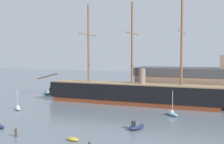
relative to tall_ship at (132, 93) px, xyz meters
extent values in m
cube|color=brown|center=(0.00, 0.00, -2.62)|extent=(49.84, 8.58, 1.29)
cube|color=black|center=(0.00, 0.00, 0.34)|extent=(51.92, 8.93, 4.62)
ellipsoid|color=black|center=(-23.80, -0.54, -0.30)|extent=(9.47, 7.20, 5.91)
ellipsoid|color=black|center=(23.80, 0.54, -0.30)|extent=(9.47, 7.20, 5.91)
cube|color=#9E7F5B|center=(0.00, 0.00, 2.79)|extent=(50.87, 8.29, 0.28)
cylinder|color=brown|center=(-14.23, -0.32, 14.67)|extent=(0.65, 0.65, 24.03)
cylinder|color=brown|center=(-14.23, -0.32, 17.55)|extent=(0.54, 12.42, 0.26)
cylinder|color=brown|center=(0.00, 0.00, 14.67)|extent=(0.65, 0.65, 24.03)
cylinder|color=brown|center=(0.00, 0.00, 17.55)|extent=(0.54, 12.42, 0.26)
cylinder|color=brown|center=(14.23, 0.32, 14.67)|extent=(0.65, 0.65, 24.03)
cylinder|color=brown|center=(14.23, 0.32, 17.55)|extent=(0.54, 12.42, 0.26)
cylinder|color=brown|center=(-29.61, -0.67, 4.15)|extent=(8.19, 0.65, 2.46)
cylinder|color=gray|center=(3.11, 0.07, 4.96)|extent=(1.85, 1.85, 4.62)
ellipsoid|color=gold|center=(2.60, -38.11, -2.97)|extent=(2.57, 1.38, 0.58)
cube|color=#B2ADA3|center=(2.60, -38.11, -2.75)|extent=(0.34, 0.93, 0.09)
ellipsoid|color=silver|center=(-24.97, -20.38, -2.86)|extent=(4.15, 3.63, 0.81)
cube|color=beige|center=(-24.80, -20.51, -2.40)|extent=(1.27, 1.21, 0.43)
cylinder|color=silver|center=(-25.14, -20.25, -0.16)|extent=(0.11, 0.11, 4.91)
ellipsoid|color=#1E284C|center=(10.34, -26.85, -2.77)|extent=(3.23, 4.58, 0.99)
cube|color=#4C4C51|center=(10.23, -27.12, -1.98)|extent=(1.55, 1.63, 0.99)
ellipsoid|color=#7FB2D6|center=(14.18, -11.63, -2.82)|extent=(4.21, 4.36, 0.89)
cube|color=beige|center=(14.02, -11.46, -2.32)|extent=(1.36, 1.38, 0.47)
cylinder|color=silver|center=(14.34, -11.81, 0.13)|extent=(0.12, 0.12, 5.37)
ellipsoid|color=#236670|center=(-34.45, 5.96, -2.82)|extent=(3.98, 2.08, 0.89)
cube|color=#B2ADA3|center=(-34.71, 6.00, -2.11)|extent=(1.29, 1.18, 0.89)
ellipsoid|color=#B22D28|center=(22.24, 1.42, -3.01)|extent=(2.31, 1.77, 0.50)
cube|color=#B2ADA3|center=(22.24, 1.42, -2.82)|extent=(0.52, 0.79, 0.08)
ellipsoid|color=#7FB2D6|center=(-4.63, 17.04, -2.92)|extent=(2.86, 1.26, 0.67)
cube|color=#4C4C51|center=(-4.63, 17.04, -2.67)|extent=(0.26, 1.06, 0.10)
cylinder|color=#423323|center=(-7.81, -40.22, -2.52)|extent=(0.43, 0.43, 1.48)
cube|color=#565659|center=(22.00, 12.17, -2.86)|extent=(50.86, 15.73, 0.80)
cube|color=tan|center=(22.00, 12.17, 1.13)|extent=(46.24, 13.10, 7.18)
cube|color=#47474C|center=(22.00, 12.17, 5.97)|extent=(47.17, 13.37, 2.50)
ellipsoid|color=silver|center=(5.70, -20.50, 11.34)|extent=(0.33, 0.27, 0.11)
sphere|color=silver|center=(5.53, -20.61, 11.35)|extent=(0.09, 0.09, 0.09)
cube|color=#ADA89E|center=(5.86, -20.73, 11.36)|extent=(0.36, 0.44, 0.10)
cube|color=#ADA89E|center=(5.53, -20.27, 11.36)|extent=(0.36, 0.44, 0.10)
camera|label=1|loc=(27.67, -79.53, 11.49)|focal=45.91mm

